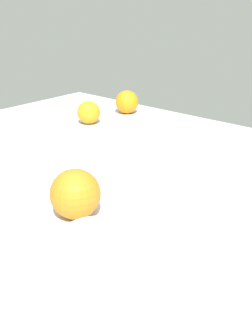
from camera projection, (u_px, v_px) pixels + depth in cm
name	position (u px, v px, depth cm)	size (l,w,h in cm)	color
ground_plane	(143.00, 198.00, 82.00)	(146.40, 103.39, 3.00)	silver
second_glass	(100.00, 285.00, 47.67)	(8.71, 8.71, 11.23)	white
loose_orange_1	(89.00, 112.00, 121.80)	(6.62, 6.62, 6.62)	orange
loose_orange_2	(75.00, 194.00, 70.37)	(8.51, 8.51, 8.51)	orange
loose_orange_3	(127.00, 102.00, 132.28)	(7.17, 7.17, 7.17)	orange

